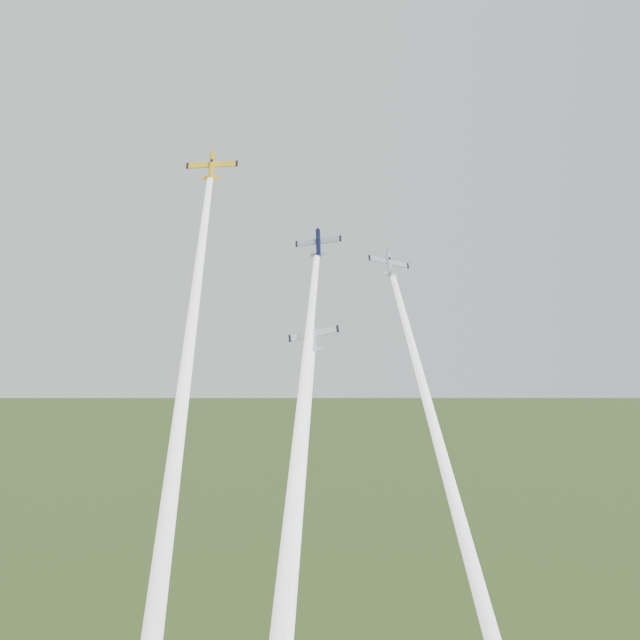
{
  "coord_description": "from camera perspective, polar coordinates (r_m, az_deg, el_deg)",
  "views": [
    {
      "loc": [
        -15.82,
        -125.45,
        91.25
      ],
      "look_at": [
        0.0,
        -6.0,
        92.0
      ],
      "focal_mm": 45.0,
      "sensor_mm": 36.0,
      "label": 1
    }
  ],
  "objects": [
    {
      "name": "plane_navy",
      "position": [
        127.31,
        -0.13,
        5.52
      ],
      "size": [
        7.91,
        7.3,
        7.18
      ],
      "primitive_type": null,
      "rotation": [
        0.87,
        -0.12,
        -0.24
      ],
      "color": "black"
    },
    {
      "name": "smoke_trail_silver_right",
      "position": [
        111.61,
        8.9,
        -10.27
      ],
      "size": [
        6.58,
        46.91,
        55.49
      ],
      "primitive_type": null,
      "rotation": [
        -0.7,
        0.0,
        0.09
      ],
      "color": "white"
    },
    {
      "name": "smoke_trail_yellow",
      "position": [
        101.16,
        -9.54,
        -3.75
      ],
      "size": [
        8.19,
        49.28,
        58.44
      ],
      "primitive_type": null,
      "rotation": [
        -0.7,
        0.0,
        -0.12
      ],
      "color": "white"
    },
    {
      "name": "plane_silver_low",
      "position": [
        115.1,
        -0.45,
        -1.11
      ],
      "size": [
        7.43,
        7.38,
        7.75
      ],
      "primitive_type": null,
      "rotation": [
        0.87,
        -0.2,
        -0.23
      ],
      "color": "silver"
    },
    {
      "name": "plane_silver_right",
      "position": [
        133.54,
        4.95,
        4.05
      ],
      "size": [
        7.73,
        6.09,
        7.31
      ],
      "primitive_type": null,
      "rotation": [
        0.87,
        0.18,
        0.09
      ],
      "color": "silver"
    },
    {
      "name": "smoke_trail_silver_low",
      "position": [
        96.36,
        -2.08,
        -18.36
      ],
      "size": [
        12.55,
        44.15,
        53.03
      ],
      "primitive_type": null,
      "rotation": [
        -0.7,
        0.0,
        -0.23
      ],
      "color": "white"
    },
    {
      "name": "plane_yellow",
      "position": [
        129.05,
        -7.71,
        10.8
      ],
      "size": [
        8.56,
        7.13,
        7.4
      ],
      "primitive_type": null,
      "rotation": [
        0.87,
        -0.05,
        -0.12
      ],
      "color": "yellow"
    },
    {
      "name": "smoke_trail_navy",
      "position": [
        104.35,
        -1.55,
        -8.7
      ],
      "size": [
        12.74,
        43.99,
        52.88
      ],
      "primitive_type": null,
      "rotation": [
        -0.7,
        0.0,
        -0.24
      ],
      "color": "white"
    }
  ]
}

